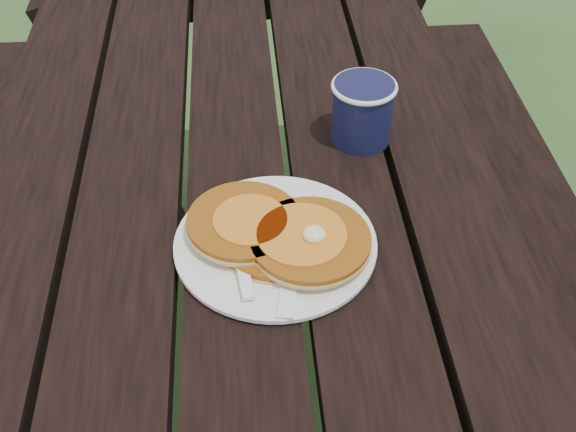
{
  "coord_description": "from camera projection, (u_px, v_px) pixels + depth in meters",
  "views": [
    {
      "loc": [
        0.01,
        -0.87,
        1.42
      ],
      "look_at": [
        0.06,
        -0.21,
        0.8
      ],
      "focal_mm": 45.0,
      "sensor_mm": 36.0,
      "label": 1
    }
  ],
  "objects": [
    {
      "name": "ground",
      "position": [
        252.0,
        417.0,
        1.6
      ],
      "size": [
        60.0,
        60.0,
        0.0
      ],
      "primitive_type": "plane",
      "color": "#2B491F",
      "rests_on": "ground"
    },
    {
      "name": "picnic_table",
      "position": [
        245.0,
        311.0,
        1.35
      ],
      "size": [
        1.36,
        1.8,
        0.75
      ],
      "color": "black",
      "rests_on": "ground"
    },
    {
      "name": "plate",
      "position": [
        275.0,
        244.0,
        0.93
      ],
      "size": [
        0.29,
        0.29,
        0.01
      ],
      "primitive_type": "cylinder",
      "rotation": [
        0.0,
        0.0,
        -0.13
      ],
      "color": "white",
      "rests_on": "picnic_table"
    },
    {
      "name": "pancake_stack",
      "position": [
        279.0,
        233.0,
        0.92
      ],
      "size": [
        0.23,
        0.19,
        0.04
      ],
      "rotation": [
        0.0,
        0.0,
        -0.19
      ],
      "color": "#9F5512",
      "rests_on": "plate"
    },
    {
      "name": "knife",
      "position": [
        292.0,
        263.0,
        0.9
      ],
      "size": [
        0.05,
        0.18,
        0.0
      ],
      "primitive_type": "cube",
      "rotation": [
        0.0,
        0.0,
        -0.18
      ],
      "color": "white",
      "rests_on": "plate"
    },
    {
      "name": "fork",
      "position": [
        242.0,
        265.0,
        0.89
      ],
      "size": [
        0.05,
        0.16,
        0.01
      ],
      "primitive_type": null,
      "rotation": [
        0.0,
        0.0,
        0.14
      ],
      "color": "white",
      "rests_on": "plate"
    },
    {
      "name": "coffee_cup",
      "position": [
        363.0,
        108.0,
        1.07
      ],
      "size": [
        0.1,
        0.1,
        0.1
      ],
      "rotation": [
        0.0,
        0.0,
        -0.41
      ],
      "color": "#131538",
      "rests_on": "picnic_table"
    }
  ]
}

